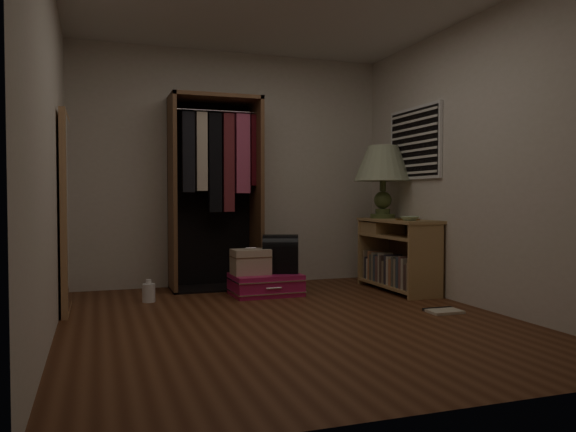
{
  "coord_description": "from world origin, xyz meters",
  "views": [
    {
      "loc": [
        -1.45,
        -4.18,
        0.99
      ],
      "look_at": [
        0.3,
        0.95,
        0.8
      ],
      "focal_mm": 35.0,
      "sensor_mm": 36.0,
      "label": 1
    }
  ],
  "objects_px": {
    "train_case": "(251,262)",
    "table_lamp": "(383,165)",
    "black_bag": "(281,253)",
    "pink_suitcase": "(266,284)",
    "floor_mirror": "(66,213)",
    "console_bookshelf": "(396,253)",
    "white_jug": "(149,292)",
    "open_wardrobe": "(217,176)"
  },
  "relations": [
    {
      "from": "pink_suitcase",
      "to": "black_bag",
      "type": "xyz_separation_m",
      "value": [
        0.17,
        0.04,
        0.31
      ]
    },
    {
      "from": "white_jug",
      "to": "black_bag",
      "type": "bearing_deg",
      "value": 1.8
    },
    {
      "from": "open_wardrobe",
      "to": "table_lamp",
      "type": "relative_size",
      "value": 2.52
    },
    {
      "from": "open_wardrobe",
      "to": "table_lamp",
      "type": "xyz_separation_m",
      "value": [
        1.76,
        -0.43,
        0.13
      ]
    },
    {
      "from": "console_bookshelf",
      "to": "floor_mirror",
      "type": "xyz_separation_m",
      "value": [
        -3.24,
        -0.04,
        0.46
      ]
    },
    {
      "from": "black_bag",
      "to": "white_jug",
      "type": "relative_size",
      "value": 1.96
    },
    {
      "from": "train_case",
      "to": "table_lamp",
      "type": "height_order",
      "value": "table_lamp"
    },
    {
      "from": "white_jug",
      "to": "open_wardrobe",
      "type": "bearing_deg",
      "value": 36.82
    },
    {
      "from": "console_bookshelf",
      "to": "white_jug",
      "type": "bearing_deg",
      "value": 176.65
    },
    {
      "from": "open_wardrobe",
      "to": "train_case",
      "type": "xyz_separation_m",
      "value": [
        0.21,
        -0.56,
        -0.87
      ]
    },
    {
      "from": "open_wardrobe",
      "to": "floor_mirror",
      "type": "relative_size",
      "value": 1.21
    },
    {
      "from": "table_lamp",
      "to": "black_bag",
      "type": "bearing_deg",
      "value": -174.82
    },
    {
      "from": "train_case",
      "to": "black_bag",
      "type": "bearing_deg",
      "value": 1.57
    },
    {
      "from": "floor_mirror",
      "to": "black_bag",
      "type": "distance_m",
      "value": 2.08
    },
    {
      "from": "train_case",
      "to": "table_lamp",
      "type": "bearing_deg",
      "value": 2.64
    },
    {
      "from": "black_bag",
      "to": "train_case",
      "type": "bearing_deg",
      "value": -157.14
    },
    {
      "from": "console_bookshelf",
      "to": "open_wardrobe",
      "type": "height_order",
      "value": "open_wardrobe"
    },
    {
      "from": "white_jug",
      "to": "pink_suitcase",
      "type": "bearing_deg",
      "value": 0.25
    },
    {
      "from": "open_wardrobe",
      "to": "white_jug",
      "type": "height_order",
      "value": "open_wardrobe"
    },
    {
      "from": "floor_mirror",
      "to": "table_lamp",
      "type": "xyz_separation_m",
      "value": [
        3.24,
        0.34,
        0.48
      ]
    },
    {
      "from": "open_wardrobe",
      "to": "white_jug",
      "type": "distance_m",
      "value": 1.48
    },
    {
      "from": "open_wardrobe",
      "to": "white_jug",
      "type": "relative_size",
      "value": 9.69
    },
    {
      "from": "table_lamp",
      "to": "console_bookshelf",
      "type": "bearing_deg",
      "value": -91.17
    },
    {
      "from": "floor_mirror",
      "to": "train_case",
      "type": "height_order",
      "value": "floor_mirror"
    },
    {
      "from": "open_wardrobe",
      "to": "pink_suitcase",
      "type": "bearing_deg",
      "value": -57.73
    },
    {
      "from": "table_lamp",
      "to": "pink_suitcase",
      "type": "bearing_deg",
      "value": -173.97
    },
    {
      "from": "pink_suitcase",
      "to": "white_jug",
      "type": "height_order",
      "value": "same"
    },
    {
      "from": "floor_mirror",
      "to": "black_bag",
      "type": "xyz_separation_m",
      "value": [
        2.02,
        0.23,
        -0.44
      ]
    },
    {
      "from": "console_bookshelf",
      "to": "black_bag",
      "type": "xyz_separation_m",
      "value": [
        -1.22,
        0.19,
        0.02
      ]
    },
    {
      "from": "open_wardrobe",
      "to": "floor_mirror",
      "type": "xyz_separation_m",
      "value": [
        -1.48,
        -0.77,
        -0.36
      ]
    },
    {
      "from": "pink_suitcase",
      "to": "black_bag",
      "type": "relative_size",
      "value": 1.71
    },
    {
      "from": "floor_mirror",
      "to": "pink_suitcase",
      "type": "relative_size",
      "value": 2.4
    },
    {
      "from": "open_wardrobe",
      "to": "train_case",
      "type": "relative_size",
      "value": 5.35
    },
    {
      "from": "console_bookshelf",
      "to": "train_case",
      "type": "distance_m",
      "value": 1.55
    },
    {
      "from": "pink_suitcase",
      "to": "black_bag",
      "type": "bearing_deg",
      "value": 10.5
    },
    {
      "from": "console_bookshelf",
      "to": "white_jug",
      "type": "relative_size",
      "value": 5.29
    },
    {
      "from": "black_bag",
      "to": "table_lamp",
      "type": "distance_m",
      "value": 1.54
    },
    {
      "from": "train_case",
      "to": "open_wardrobe",
      "type": "bearing_deg",
      "value": 108.54
    },
    {
      "from": "floor_mirror",
      "to": "pink_suitcase",
      "type": "bearing_deg",
      "value": 5.98
    },
    {
      "from": "pink_suitcase",
      "to": "table_lamp",
      "type": "height_order",
      "value": "table_lamp"
    },
    {
      "from": "white_jug",
      "to": "train_case",
      "type": "bearing_deg",
      "value": 1.14
    },
    {
      "from": "floor_mirror",
      "to": "white_jug",
      "type": "height_order",
      "value": "floor_mirror"
    }
  ]
}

